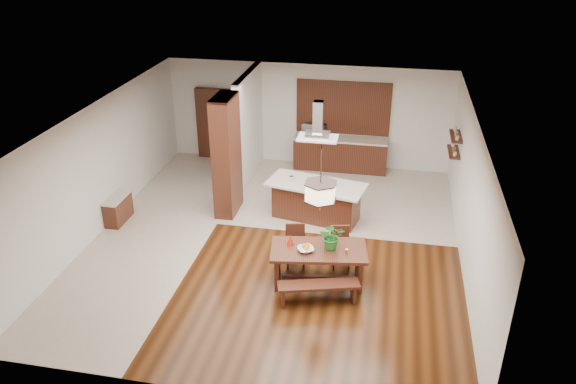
% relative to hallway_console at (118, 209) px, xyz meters
% --- Properties ---
extents(room_shell, '(9.00, 9.04, 2.92)m').
position_rel_hallway_console_xyz_m(room_shell, '(3.81, -0.20, 1.75)').
color(room_shell, '#321809').
rests_on(room_shell, ground).
extents(tile_hallway, '(2.50, 9.00, 0.01)m').
position_rel_hallway_console_xyz_m(tile_hallway, '(1.06, -0.20, -0.31)').
color(tile_hallway, beige).
rests_on(tile_hallway, ground).
extents(tile_kitchen, '(5.50, 4.00, 0.01)m').
position_rel_hallway_console_xyz_m(tile_kitchen, '(5.06, 2.30, -0.31)').
color(tile_kitchen, beige).
rests_on(tile_kitchen, ground).
extents(soffit_band, '(8.00, 9.00, 0.02)m').
position_rel_hallway_console_xyz_m(soffit_band, '(3.81, -0.20, 2.57)').
color(soffit_band, '#422410').
rests_on(soffit_band, room_shell).
extents(partition_pier, '(0.45, 1.00, 2.90)m').
position_rel_hallway_console_xyz_m(partition_pier, '(2.41, 1.00, 1.14)').
color(partition_pier, black).
rests_on(partition_pier, ground).
extents(partition_stub, '(0.18, 2.40, 2.90)m').
position_rel_hallway_console_xyz_m(partition_stub, '(2.41, 3.10, 1.14)').
color(partition_stub, silver).
rests_on(partition_stub, ground).
extents(hallway_console, '(0.37, 0.88, 0.63)m').
position_rel_hallway_console_xyz_m(hallway_console, '(0.00, 0.00, 0.00)').
color(hallway_console, black).
rests_on(hallway_console, ground).
extents(hallway_doorway, '(1.10, 0.20, 2.10)m').
position_rel_hallway_console_xyz_m(hallway_doorway, '(1.11, 4.20, 0.74)').
color(hallway_doorway, black).
rests_on(hallway_doorway, ground).
extents(rear_counter, '(2.60, 0.62, 0.95)m').
position_rel_hallway_console_xyz_m(rear_counter, '(4.81, 4.00, 0.16)').
color(rear_counter, black).
rests_on(rear_counter, ground).
extents(kitchen_window, '(2.60, 0.08, 1.50)m').
position_rel_hallway_console_xyz_m(kitchen_window, '(4.81, 4.26, 1.44)').
color(kitchen_window, '#AA7633').
rests_on(kitchen_window, room_shell).
extents(shelf_lower, '(0.26, 0.90, 0.04)m').
position_rel_hallway_console_xyz_m(shelf_lower, '(7.68, 2.40, 1.08)').
color(shelf_lower, black).
rests_on(shelf_lower, room_shell).
extents(shelf_upper, '(0.26, 0.90, 0.04)m').
position_rel_hallway_console_xyz_m(shelf_upper, '(7.68, 2.40, 1.49)').
color(shelf_upper, black).
rests_on(shelf_upper, room_shell).
extents(dining_table, '(1.96, 1.19, 0.77)m').
position_rel_hallway_console_xyz_m(dining_table, '(4.97, -1.55, 0.25)').
color(dining_table, black).
rests_on(dining_table, ground).
extents(dining_bench, '(1.55, 0.73, 0.43)m').
position_rel_hallway_console_xyz_m(dining_bench, '(5.07, -2.20, -0.10)').
color(dining_bench, black).
rests_on(dining_bench, ground).
extents(dining_chair_left, '(0.47, 0.47, 0.89)m').
position_rel_hallway_console_xyz_m(dining_chair_left, '(4.43, -1.06, 0.13)').
color(dining_chair_left, black).
rests_on(dining_chair_left, ground).
extents(dining_chair_right, '(0.47, 0.47, 0.87)m').
position_rel_hallway_console_xyz_m(dining_chair_right, '(5.34, -0.92, 0.12)').
color(dining_chair_right, black).
rests_on(dining_chair_right, ground).
extents(pendant_lantern, '(0.64, 0.64, 1.31)m').
position_rel_hallway_console_xyz_m(pendant_lantern, '(4.97, -1.55, 1.93)').
color(pendant_lantern, beige).
rests_on(pendant_lantern, room_shell).
extents(foliage_plant, '(0.52, 0.47, 0.53)m').
position_rel_hallway_console_xyz_m(foliage_plant, '(5.21, -1.47, 0.72)').
color(foliage_plant, '#226722').
rests_on(foliage_plant, dining_table).
extents(fruit_bowl, '(0.41, 0.41, 0.08)m').
position_rel_hallway_console_xyz_m(fruit_bowl, '(4.74, -1.67, 0.49)').
color(fruit_bowl, '#BEB1A6').
rests_on(fruit_bowl, dining_table).
extents(napkin_cone, '(0.18, 0.18, 0.23)m').
position_rel_hallway_console_xyz_m(napkin_cone, '(4.41, -1.50, 0.56)').
color(napkin_cone, '#AE1F0C').
rests_on(napkin_cone, dining_table).
extents(gold_ornament, '(0.08, 0.08, 0.09)m').
position_rel_hallway_console_xyz_m(gold_ornament, '(5.51, -1.60, 0.50)').
color(gold_ornament, gold).
rests_on(gold_ornament, dining_table).
extents(kitchen_island, '(2.42, 1.43, 0.94)m').
position_rel_hallway_console_xyz_m(kitchen_island, '(4.55, 1.01, 0.17)').
color(kitchen_island, black).
rests_on(kitchen_island, ground).
extents(range_hood, '(0.90, 0.55, 0.87)m').
position_rel_hallway_console_xyz_m(range_hood, '(4.55, 1.01, 2.15)').
color(range_hood, silver).
rests_on(range_hood, room_shell).
extents(island_cup, '(0.16, 0.16, 0.10)m').
position_rel_hallway_console_xyz_m(island_cup, '(4.97, 0.94, 0.67)').
color(island_cup, silver).
rests_on(island_cup, kitchen_island).
extents(microwave, '(0.69, 0.55, 0.33)m').
position_rel_hallway_console_xyz_m(microwave, '(4.03, 4.03, 0.80)').
color(microwave, silver).
rests_on(microwave, rear_counter).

